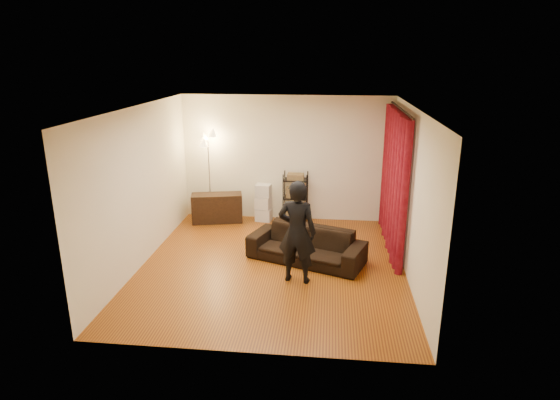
# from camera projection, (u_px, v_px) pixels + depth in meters

# --- Properties ---
(floor) EXTENTS (5.00, 5.00, 0.00)m
(floor) POSITION_uv_depth(u_px,v_px,m) (272.00, 265.00, 8.11)
(floor) COLOR #995210
(floor) RESTS_ON ground
(ceiling) EXTENTS (5.00, 5.00, 0.00)m
(ceiling) POSITION_uv_depth(u_px,v_px,m) (272.00, 108.00, 7.30)
(ceiling) COLOR white
(ceiling) RESTS_ON ground
(wall_back) EXTENTS (5.00, 0.00, 5.00)m
(wall_back) POSITION_uv_depth(u_px,v_px,m) (286.00, 159.00, 10.08)
(wall_back) COLOR beige
(wall_back) RESTS_ON ground
(wall_front) EXTENTS (5.00, 0.00, 5.00)m
(wall_front) POSITION_uv_depth(u_px,v_px,m) (245.00, 251.00, 5.33)
(wall_front) COLOR beige
(wall_front) RESTS_ON ground
(wall_left) EXTENTS (0.00, 5.00, 5.00)m
(wall_left) POSITION_uv_depth(u_px,v_px,m) (141.00, 187.00, 7.94)
(wall_left) COLOR beige
(wall_left) RESTS_ON ground
(wall_right) EXTENTS (0.00, 5.00, 5.00)m
(wall_right) POSITION_uv_depth(u_px,v_px,m) (411.00, 195.00, 7.47)
(wall_right) COLOR beige
(wall_right) RESTS_ON ground
(curtain_rod) EXTENTS (0.04, 2.65, 0.04)m
(curtain_rod) POSITION_uv_depth(u_px,v_px,m) (401.00, 109.00, 8.19)
(curtain_rod) COLOR black
(curtain_rod) RESTS_ON wall_right
(curtain) EXTENTS (0.22, 2.65, 2.55)m
(curtain) POSITION_uv_depth(u_px,v_px,m) (395.00, 181.00, 8.58)
(curtain) COLOR maroon
(curtain) RESTS_ON ground
(sofa) EXTENTS (2.18, 1.45, 0.59)m
(sofa) POSITION_uv_depth(u_px,v_px,m) (306.00, 245.00, 8.22)
(sofa) COLOR black
(sofa) RESTS_ON ground
(person) EXTENTS (0.67, 0.49, 1.67)m
(person) POSITION_uv_depth(u_px,v_px,m) (297.00, 232.00, 7.32)
(person) COLOR black
(person) RESTS_ON ground
(media_cabinet) EXTENTS (1.14, 0.63, 0.63)m
(media_cabinet) POSITION_uv_depth(u_px,v_px,m) (217.00, 208.00, 10.14)
(media_cabinet) COLOR black
(media_cabinet) RESTS_ON ground
(storage_boxes) EXTENTS (0.38, 0.32, 0.83)m
(storage_boxes) POSITION_uv_depth(u_px,v_px,m) (264.00, 203.00, 10.17)
(storage_boxes) COLOR beige
(storage_boxes) RESTS_ON ground
(wire_shelf) EXTENTS (0.51, 0.37, 1.10)m
(wire_shelf) POSITION_uv_depth(u_px,v_px,m) (295.00, 198.00, 10.08)
(wire_shelf) COLOR black
(wire_shelf) RESTS_ON ground
(floor_lamp) EXTENTS (0.44, 0.44, 1.95)m
(floor_lamp) POSITION_uv_depth(u_px,v_px,m) (209.00, 177.00, 10.09)
(floor_lamp) COLOR silver
(floor_lamp) RESTS_ON ground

